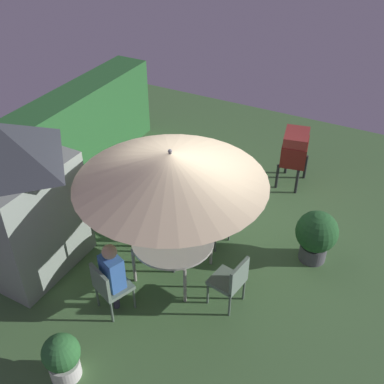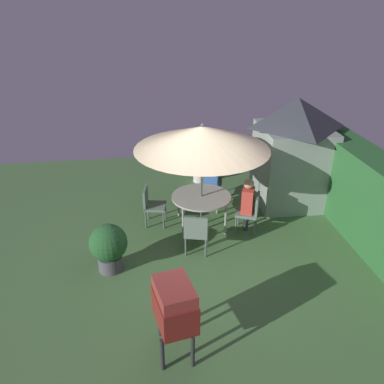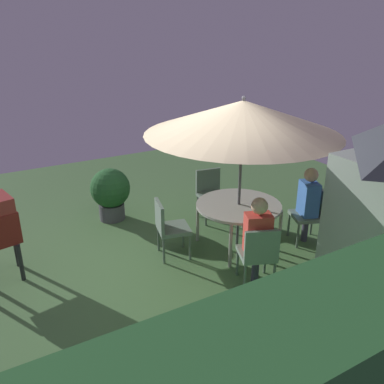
{
  "view_description": "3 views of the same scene",
  "coord_description": "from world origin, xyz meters",
  "px_view_note": "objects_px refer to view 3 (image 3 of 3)",
  "views": [
    {
      "loc": [
        -5.81,
        -2.68,
        5.63
      ],
      "look_at": [
        -0.18,
        0.25,
        1.04
      ],
      "focal_mm": 43.28,
      "sensor_mm": 36.0,
      "label": 1
    },
    {
      "loc": [
        6.44,
        -1.09,
        4.63
      ],
      "look_at": [
        -0.9,
        -0.1,
        0.92
      ],
      "focal_mm": 36.17,
      "sensor_mm": 36.0,
      "label": 2
    },
    {
      "loc": [
        2.45,
        4.78,
        3.28
      ],
      "look_at": [
        -0.31,
        -0.0,
        1.04
      ],
      "focal_mm": 38.28,
      "sensor_mm": 36.0,
      "label": 3
    }
  ],
  "objects_px": {
    "chair_far_side": "(312,212)",
    "person_in_red": "(258,232)",
    "patio_umbrella": "(243,117)",
    "potted_plant_by_grill": "(356,202)",
    "chair_near_shed": "(258,252)",
    "person_in_blue": "(309,197)",
    "potted_plant_by_shed": "(110,192)",
    "chair_toward_house": "(168,225)",
    "patio_table": "(239,207)",
    "chair_toward_hedge": "(210,191)"
  },
  "relations": [
    {
      "from": "chair_toward_house",
      "to": "person_in_blue",
      "type": "xyz_separation_m",
      "value": [
        -2.14,
        0.69,
        0.26
      ]
    },
    {
      "from": "person_in_red",
      "to": "chair_far_side",
      "type": "bearing_deg",
      "value": -161.78
    },
    {
      "from": "potted_plant_by_shed",
      "to": "potted_plant_by_grill",
      "type": "height_order",
      "value": "potted_plant_by_shed"
    },
    {
      "from": "person_in_red",
      "to": "potted_plant_by_grill",
      "type": "bearing_deg",
      "value": -167.46
    },
    {
      "from": "person_in_blue",
      "to": "potted_plant_by_shed",
      "type": "bearing_deg",
      "value": -44.21
    },
    {
      "from": "chair_far_side",
      "to": "potted_plant_by_shed",
      "type": "xyz_separation_m",
      "value": [
        2.52,
        -2.41,
        0.01
      ]
    },
    {
      "from": "person_in_red",
      "to": "person_in_blue",
      "type": "bearing_deg",
      "value": -159.71
    },
    {
      "from": "chair_near_shed",
      "to": "patio_table",
      "type": "bearing_deg",
      "value": -112.13
    },
    {
      "from": "chair_toward_house",
      "to": "potted_plant_by_grill",
      "type": "height_order",
      "value": "chair_toward_house"
    },
    {
      "from": "patio_table",
      "to": "chair_near_shed",
      "type": "xyz_separation_m",
      "value": [
        0.42,
        1.03,
        -0.15
      ]
    },
    {
      "from": "chair_near_shed",
      "to": "patio_umbrella",
      "type": "bearing_deg",
      "value": -112.13
    },
    {
      "from": "patio_umbrella",
      "to": "patio_table",
      "type": "bearing_deg",
      "value": 165.96
    },
    {
      "from": "person_in_red",
      "to": "potted_plant_by_shed",
      "type": "bearing_deg",
      "value": -70.88
    },
    {
      "from": "patio_umbrella",
      "to": "potted_plant_by_grill",
      "type": "height_order",
      "value": "patio_umbrella"
    },
    {
      "from": "chair_far_side",
      "to": "person_in_red",
      "type": "xyz_separation_m",
      "value": [
        1.51,
        0.5,
        0.26
      ]
    },
    {
      "from": "chair_toward_hedge",
      "to": "potted_plant_by_shed",
      "type": "xyz_separation_m",
      "value": [
        1.58,
        -0.85,
        0.01
      ]
    },
    {
      "from": "chair_far_side",
      "to": "person_in_blue",
      "type": "xyz_separation_m",
      "value": [
        0.08,
        -0.03,
        0.26
      ]
    },
    {
      "from": "person_in_blue",
      "to": "chair_toward_house",
      "type": "bearing_deg",
      "value": -17.85
    },
    {
      "from": "chair_near_shed",
      "to": "person_in_blue",
      "type": "bearing_deg",
      "value": -157.43
    },
    {
      "from": "chair_toward_house",
      "to": "potted_plant_by_shed",
      "type": "distance_m",
      "value": 1.71
    },
    {
      "from": "chair_far_side",
      "to": "potted_plant_by_grill",
      "type": "xyz_separation_m",
      "value": [
        -1.19,
        -0.1,
        -0.13
      ]
    },
    {
      "from": "chair_near_shed",
      "to": "chair_toward_hedge",
      "type": "relative_size",
      "value": 1.0
    },
    {
      "from": "chair_toward_house",
      "to": "person_in_red",
      "type": "bearing_deg",
      "value": 120.1
    },
    {
      "from": "chair_near_shed",
      "to": "person_in_red",
      "type": "distance_m",
      "value": 0.28
    },
    {
      "from": "patio_umbrella",
      "to": "person_in_blue",
      "type": "xyz_separation_m",
      "value": [
        -1.05,
        0.42,
        -1.29
      ]
    },
    {
      "from": "patio_table",
      "to": "potted_plant_by_grill",
      "type": "height_order",
      "value": "potted_plant_by_grill"
    },
    {
      "from": "patio_umbrella",
      "to": "chair_toward_hedge",
      "type": "bearing_deg",
      "value": -99.59
    },
    {
      "from": "chair_toward_hedge",
      "to": "patio_umbrella",
      "type": "bearing_deg",
      "value": 80.41
    },
    {
      "from": "potted_plant_by_grill",
      "to": "chair_near_shed",
      "type": "bearing_deg",
      "value": 13.97
    },
    {
      "from": "patio_umbrella",
      "to": "person_in_red",
      "type": "relative_size",
      "value": 2.26
    },
    {
      "from": "potted_plant_by_grill",
      "to": "patio_table",
      "type": "bearing_deg",
      "value": -8.5
    },
    {
      "from": "potted_plant_by_shed",
      "to": "potted_plant_by_grill",
      "type": "xyz_separation_m",
      "value": [
        -3.72,
        2.3,
        -0.14
      ]
    },
    {
      "from": "chair_near_shed",
      "to": "person_in_red",
      "type": "height_order",
      "value": "person_in_red"
    },
    {
      "from": "patio_table",
      "to": "patio_umbrella",
      "type": "relative_size",
      "value": 0.46
    },
    {
      "from": "chair_far_side",
      "to": "chair_toward_house",
      "type": "height_order",
      "value": "same"
    },
    {
      "from": "potted_plant_by_shed",
      "to": "person_in_blue",
      "type": "xyz_separation_m",
      "value": [
        -2.44,
        2.38,
        0.25
      ]
    },
    {
      "from": "chair_toward_house",
      "to": "person_in_red",
      "type": "height_order",
      "value": "person_in_red"
    },
    {
      "from": "patio_table",
      "to": "person_in_blue",
      "type": "xyz_separation_m",
      "value": [
        -1.05,
        0.42,
        0.11
      ]
    },
    {
      "from": "patio_umbrella",
      "to": "person_in_red",
      "type": "distance_m",
      "value": 1.65
    },
    {
      "from": "chair_far_side",
      "to": "person_in_red",
      "type": "distance_m",
      "value": 1.62
    },
    {
      "from": "patio_table",
      "to": "patio_umbrella",
      "type": "bearing_deg",
      "value": -14.04
    },
    {
      "from": "potted_plant_by_shed",
      "to": "potted_plant_by_grill",
      "type": "distance_m",
      "value": 4.38
    },
    {
      "from": "potted_plant_by_shed",
      "to": "person_in_red",
      "type": "relative_size",
      "value": 0.76
    },
    {
      "from": "chair_toward_house",
      "to": "person_in_blue",
      "type": "relative_size",
      "value": 0.71
    },
    {
      "from": "person_in_red",
      "to": "person_in_blue",
      "type": "height_order",
      "value": "same"
    },
    {
      "from": "patio_table",
      "to": "chair_toward_house",
      "type": "xyz_separation_m",
      "value": [
        1.09,
        -0.27,
        -0.15
      ]
    },
    {
      "from": "potted_plant_by_shed",
      "to": "chair_toward_house",
      "type": "bearing_deg",
      "value": 100.1
    },
    {
      "from": "patio_umbrella",
      "to": "chair_far_side",
      "type": "height_order",
      "value": "patio_umbrella"
    },
    {
      "from": "patio_table",
      "to": "potted_plant_by_shed",
      "type": "height_order",
      "value": "potted_plant_by_shed"
    },
    {
      "from": "patio_table",
      "to": "chair_far_side",
      "type": "bearing_deg",
      "value": 158.22
    }
  ]
}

